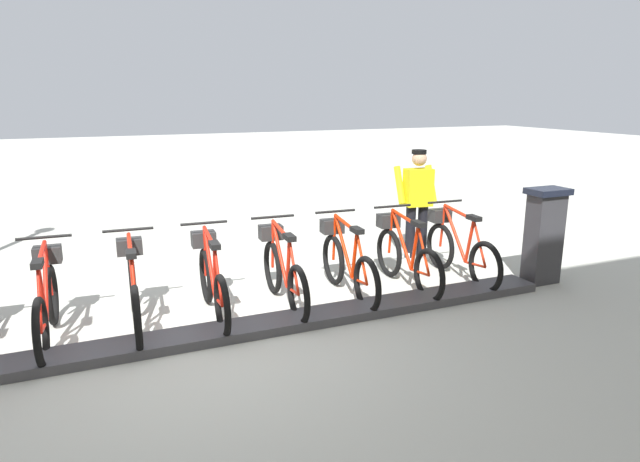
# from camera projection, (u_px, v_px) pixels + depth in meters

# --- Properties ---
(ground_plane) EXTENTS (60.00, 60.00, 0.00)m
(ground_plane) POSITION_uv_depth(u_px,v_px,m) (205.00, 340.00, 5.71)
(ground_plane) COLOR beige
(dock_rail_base) EXTENTS (0.44, 8.40, 0.10)m
(dock_rail_base) POSITION_uv_depth(u_px,v_px,m) (205.00, 336.00, 5.70)
(dock_rail_base) COLOR #47474C
(dock_rail_base) RESTS_ON ground
(payment_kiosk) EXTENTS (0.36, 0.52, 1.28)m
(payment_kiosk) POSITION_uv_depth(u_px,v_px,m) (544.00, 234.00, 7.31)
(payment_kiosk) COLOR #38383D
(payment_kiosk) RESTS_ON ground
(bike_docked_0) EXTENTS (1.72, 0.54, 1.02)m
(bike_docked_0) POSITION_uv_depth(u_px,v_px,m) (459.00, 248.00, 7.52)
(bike_docked_0) COLOR black
(bike_docked_0) RESTS_ON ground
(bike_docked_1) EXTENTS (1.72, 0.54, 1.02)m
(bike_docked_1) POSITION_uv_depth(u_px,v_px,m) (405.00, 255.00, 7.21)
(bike_docked_1) COLOR black
(bike_docked_1) RESTS_ON ground
(bike_docked_2) EXTENTS (1.72, 0.54, 1.02)m
(bike_docked_2) POSITION_uv_depth(u_px,v_px,m) (347.00, 262.00, 6.89)
(bike_docked_2) COLOR black
(bike_docked_2) RESTS_ON ground
(bike_docked_3) EXTENTS (1.72, 0.54, 1.02)m
(bike_docked_3) POSITION_uv_depth(u_px,v_px,m) (283.00, 271.00, 6.57)
(bike_docked_3) COLOR black
(bike_docked_3) RESTS_ON ground
(bike_docked_4) EXTENTS (1.72, 0.54, 1.02)m
(bike_docked_4) POSITION_uv_depth(u_px,v_px,m) (212.00, 280.00, 6.25)
(bike_docked_4) COLOR black
(bike_docked_4) RESTS_ON ground
(bike_docked_5) EXTENTS (1.72, 0.54, 1.02)m
(bike_docked_5) POSITION_uv_depth(u_px,v_px,m) (134.00, 290.00, 5.93)
(bike_docked_5) COLOR black
(bike_docked_5) RESTS_ON ground
(bike_docked_6) EXTENTS (1.72, 0.54, 1.02)m
(bike_docked_6) POSITION_uv_depth(u_px,v_px,m) (47.00, 301.00, 5.61)
(bike_docked_6) COLOR black
(bike_docked_6) RESTS_ON ground
(worker_near_rack) EXTENTS (0.52, 0.66, 1.66)m
(worker_near_rack) POSITION_uv_depth(u_px,v_px,m) (417.00, 200.00, 8.37)
(worker_near_rack) COLOR white
(worker_near_rack) RESTS_ON ground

